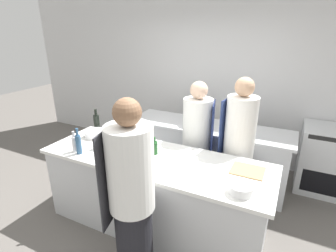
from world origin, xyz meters
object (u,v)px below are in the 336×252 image
stockpot (197,116)px  bowl_prep_small (95,134)px  bottle_olive_oil (97,122)px  bowl_mixing_large (241,189)px  oven_range (327,160)px  chef_at_stove (197,144)px  bottle_vinegar (75,144)px  bottle_sauce (78,144)px  chef_at_pass_far (238,150)px  bottle_wine (154,147)px  bottle_water (148,149)px  cup (97,145)px  bottle_cooking_oil (120,143)px  chef_at_prep_near (132,200)px

stockpot → bowl_prep_small: bearing=-134.3°
bottle_olive_oil → bowl_mixing_large: size_ratio=1.42×
oven_range → chef_at_stove: bearing=-147.5°
bottle_vinegar → bottle_sauce: bottle_sauce is taller
chef_at_pass_far → bowl_prep_small: chef_at_pass_far is taller
bottle_olive_oil → bowl_prep_small: bearing=-58.1°
bottle_wine → bottle_sauce: size_ratio=0.66×
bottle_water → bowl_prep_small: bearing=168.0°
bottle_olive_oil → bottle_wine: bottle_olive_oil is taller
bottle_olive_oil → bowl_prep_small: size_ratio=1.22×
chef_at_pass_far → cup: 1.67m
stockpot → chef_at_pass_far: bearing=-37.0°
bowl_mixing_large → stockpot: bearing=123.2°
chef_at_pass_far → bottle_wine: (-0.82, -0.59, 0.11)m
oven_range → bottle_cooking_oil: (-2.26, -1.79, 0.54)m
bottle_vinegar → bowl_mixing_large: (1.88, 0.03, -0.06)m
oven_range → bottle_olive_oil: (-2.94, -1.39, 0.55)m
bottle_vinegar → bottle_wine: size_ratio=1.23×
bottle_vinegar → bottle_olive_oil: bearing=108.7°
bottle_olive_oil → bottle_wine: 1.09m
chef_at_stove → cup: bearing=-61.2°
bottle_vinegar → bottle_cooking_oil: bottle_cooking_oil is taller
oven_range → bottle_wine: 2.57m
bottle_vinegar → bottle_wine: bearing=22.6°
bottle_olive_oil → chef_at_pass_far: bearing=9.4°
oven_range → bowl_prep_small: (-2.82, -1.58, 0.48)m
chef_at_pass_far → stockpot: (-0.73, 0.55, 0.15)m
bottle_cooking_oil → bowl_prep_small: bearing=159.7°
bottle_wine → bottle_sauce: bottle_sauce is taller
cup → bottle_water: bearing=6.8°
chef_at_pass_far → bottle_olive_oil: (-1.87, -0.31, 0.15)m
bottle_olive_oil → bottle_cooking_oil: bottle_olive_oil is taller
chef_at_prep_near → bottle_vinegar: chef_at_prep_near is taller
bowl_mixing_large → bottle_sauce: bearing=-178.5°
bottle_vinegar → bottle_cooking_oil: 0.52m
bottle_wine → bottle_cooking_oil: size_ratio=0.76×
chef_at_stove → stockpot: bearing=-171.3°
bottle_water → stockpot: (0.10, 1.25, 0.02)m
bottle_cooking_oil → bowl_mixing_large: 1.44m
cup → bottle_vinegar: bearing=-138.5°
bowl_mixing_large → bowl_prep_small: (-1.98, 0.41, 0.00)m
oven_range → chef_at_prep_near: chef_at_prep_near is taller
bottle_sauce → stockpot: 1.73m
chef_at_stove → bottle_sauce: bearing=-58.6°
chef_at_prep_near → stockpot: bearing=-9.4°
bottle_water → cup: 0.65m
bottle_wine → bottle_sauce: bearing=-154.2°
chef_at_prep_near → bowl_mixing_large: chef_at_prep_near is taller
bottle_sauce → cup: size_ratio=3.26×
bottle_sauce → bowl_mixing_large: size_ratio=1.42×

